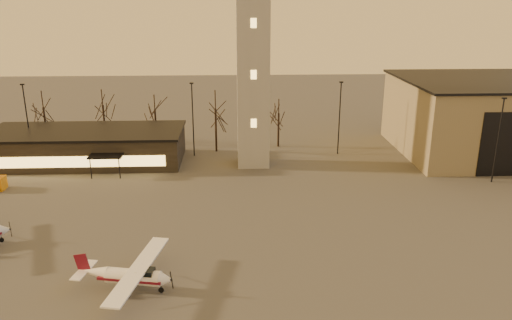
{
  "coord_description": "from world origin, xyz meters",
  "views": [
    {
      "loc": [
        -2.37,
        -32.14,
        20.75
      ],
      "look_at": [
        -0.37,
        13.0,
        6.07
      ],
      "focal_mm": 35.0,
      "sensor_mm": 36.0,
      "label": 1
    }
  ],
  "objects_px": {
    "hangar": "(511,116)",
    "terminal": "(86,146)",
    "cessna_front": "(135,279)",
    "control_tower": "(253,37)"
  },
  "relations": [
    {
      "from": "control_tower",
      "to": "cessna_front",
      "type": "xyz_separation_m",
      "value": [
        -9.89,
        -29.4,
        -15.38
      ]
    },
    {
      "from": "control_tower",
      "to": "terminal",
      "type": "relative_size",
      "value": 1.28
    },
    {
      "from": "cessna_front",
      "to": "hangar",
      "type": "bearing_deg",
      "value": 47.3
    },
    {
      "from": "hangar",
      "to": "cessna_front",
      "type": "relative_size",
      "value": 3.06
    },
    {
      "from": "control_tower",
      "to": "cessna_front",
      "type": "relative_size",
      "value": 3.26
    },
    {
      "from": "hangar",
      "to": "control_tower",
      "type": "bearing_deg",
      "value": -173.69
    },
    {
      "from": "terminal",
      "to": "cessna_front",
      "type": "distance_m",
      "value": 33.66
    },
    {
      "from": "control_tower",
      "to": "terminal",
      "type": "bearing_deg",
      "value": 174.85
    },
    {
      "from": "terminal",
      "to": "cessna_front",
      "type": "bearing_deg",
      "value": -68.9
    },
    {
      "from": "hangar",
      "to": "terminal",
      "type": "distance_m",
      "value": 58.11
    }
  ]
}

